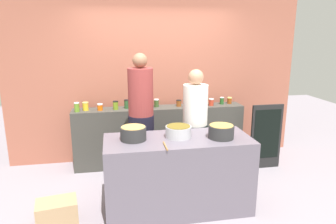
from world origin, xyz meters
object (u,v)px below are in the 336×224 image
object	(u,v)px
preserve_jar_4	(127,104)
preserve_jar_9	(191,101)
preserve_jar_2	(100,107)
cooking_pot_center	(178,132)
wooden_spoon	(165,146)
preserve_jar_5	(144,105)
preserve_jar_11	(211,102)
preserve_jar_12	(222,101)
cooking_pot_left	(133,133)
cook_with_tongs	(141,128)
preserve_jar_10	(199,102)
preserve_jar_3	(116,105)
preserve_jar_6	(150,104)
preserve_jar_13	(229,100)
cook_in_cap	(195,134)
cooking_pot_right	(221,132)
bread_crate	(57,212)
preserve_jar_8	(179,103)
preserve_jar_0	(77,107)
preserve_jar_7	(156,103)
chalkboard_sign	(266,136)
preserve_jar_1	(86,106)

from	to	relation	value
preserve_jar_4	preserve_jar_9	bearing A→B (deg)	-0.26
preserve_jar_2	cooking_pot_center	world-z (taller)	preserve_jar_2
cooking_pot_center	wooden_spoon	distance (m)	0.36
preserve_jar_5	cooking_pot_center	bearing A→B (deg)	-78.48
preserve_jar_9	preserve_jar_11	distance (m)	0.34
preserve_jar_12	cooking_pot_left	xyz separation A→B (m)	(-1.56, -1.39, -0.03)
preserve_jar_4	preserve_jar_12	distance (m)	1.56
preserve_jar_4	cook_with_tongs	distance (m)	0.77
preserve_jar_10	preserve_jar_11	bearing A→B (deg)	-28.92
preserve_jar_3	preserve_jar_6	size ratio (longest dim) A/B	1.09
cooking_pot_left	preserve_jar_13	bearing A→B (deg)	39.68
cook_with_tongs	cook_in_cap	xyz separation A→B (m)	(0.72, -0.10, -0.10)
preserve_jar_13	preserve_jar_2	bearing A→B (deg)	-177.40
preserve_jar_5	preserve_jar_11	bearing A→B (deg)	1.28
cooking_pot_right	cook_in_cap	world-z (taller)	cook_in_cap
preserve_jar_6	bread_crate	xyz separation A→B (m)	(-1.23, -1.43, -0.87)
preserve_jar_10	preserve_jar_12	world-z (taller)	preserve_jar_12
preserve_jar_3	preserve_jar_9	size ratio (longest dim) A/B	0.91
preserve_jar_3	preserve_jar_8	distance (m)	1.00
preserve_jar_3	preserve_jar_13	world-z (taller)	preserve_jar_3
cooking_pot_right	bread_crate	bearing A→B (deg)	179.94
preserve_jar_4	preserve_jar_6	bearing A→B (deg)	-10.60
cooking_pot_right	preserve_jar_0	bearing A→B (deg)	141.13
cooking_pot_center	wooden_spoon	world-z (taller)	cooking_pot_center
cooking_pot_right	preserve_jar_3	bearing A→B (deg)	128.98
preserve_jar_11	preserve_jar_12	world-z (taller)	preserve_jar_12
preserve_jar_7	cook_in_cap	world-z (taller)	cook_in_cap
preserve_jar_4	bread_crate	distance (m)	1.94
preserve_jar_8	preserve_jar_2	bearing A→B (deg)	-177.61
preserve_jar_12	chalkboard_sign	bearing A→B (deg)	-43.34
preserve_jar_3	preserve_jar_1	bearing A→B (deg)	177.05
preserve_jar_7	cooking_pot_left	world-z (taller)	preserve_jar_7
preserve_jar_9	preserve_jar_5	bearing A→B (deg)	-174.56
preserve_jar_4	preserve_jar_11	distance (m)	1.35
preserve_jar_4	preserve_jar_11	world-z (taller)	preserve_jar_4
preserve_jar_2	chalkboard_sign	xyz separation A→B (m)	(2.52, -0.44, -0.48)
preserve_jar_4	bread_crate	bearing A→B (deg)	-120.54
preserve_jar_9	cooking_pot_right	bearing A→B (deg)	-90.77
preserve_jar_1	preserve_jar_3	size ratio (longest dim) A/B	0.95
preserve_jar_12	cook_in_cap	xyz separation A→B (m)	(-0.69, -0.85, -0.26)
preserve_jar_13	preserve_jar_10	bearing A→B (deg)	178.63
preserve_jar_3	preserve_jar_8	xyz separation A→B (m)	(1.00, 0.03, -0.01)
preserve_jar_11	chalkboard_sign	size ratio (longest dim) A/B	0.11
wooden_spoon	preserve_jar_12	bearing A→B (deg)	53.58
preserve_jar_5	bread_crate	world-z (taller)	preserve_jar_5
preserve_jar_3	preserve_jar_7	size ratio (longest dim) A/B	1.06
preserve_jar_1	cook_in_cap	size ratio (longest dim) A/B	0.08
preserve_jar_9	cooking_pot_center	world-z (taller)	preserve_jar_9
cooking_pot_right	cook_with_tongs	bearing A→B (deg)	138.12
preserve_jar_1	bread_crate	size ratio (longest dim) A/B	0.29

